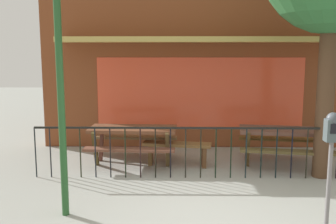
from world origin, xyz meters
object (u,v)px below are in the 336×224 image
object	(u,v)px
patio_bench	(177,149)
street_lamp	(58,29)
picnic_table_right	(284,137)
picnic_table_left	(133,135)
parking_meter_near	(332,141)

from	to	relation	value
patio_bench	street_lamp	size ratio (longest dim) A/B	0.35
picnic_table_right	patio_bench	distance (m)	2.22
picnic_table_left	street_lamp	bearing A→B (deg)	-105.25
patio_bench	parking_meter_near	distance (m)	3.66
patio_bench	picnic_table_right	bearing A→B (deg)	0.42
picnic_table_left	street_lamp	size ratio (longest dim) A/B	0.46
parking_meter_near	street_lamp	distance (m)	3.87
picnic_table_left	patio_bench	bearing A→B (deg)	-8.01
patio_bench	picnic_table_left	bearing A→B (deg)	171.99
picnic_table_left	picnic_table_right	bearing A→B (deg)	-2.07
picnic_table_right	picnic_table_left	bearing A→B (deg)	177.93
picnic_table_right	patio_bench	xyz separation A→B (m)	(-2.20, -0.02, -0.26)
patio_bench	street_lamp	xyz separation A→B (m)	(-1.63, -2.49, 2.29)
parking_meter_near	street_lamp	size ratio (longest dim) A/B	0.39
picnic_table_left	parking_meter_near	xyz separation A→B (m)	(2.85, -3.12, 0.62)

